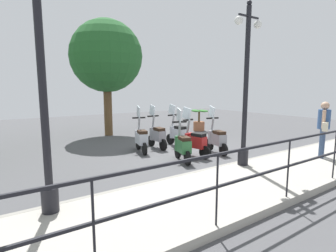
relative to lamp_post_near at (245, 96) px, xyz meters
The scene contains 14 objects.
ground_plane 3.08m from the lamp_post_near, ahead, with size 28.00×28.00×0.00m, color #4C4C4F.
promenade_walkway 2.00m from the lamp_post_near, behind, with size 2.20×20.00×0.15m.
fence_railing 2.07m from the lamp_post_near, behind, with size 0.04×16.03×1.07m.
lamp_post_near is the anchor object (origin of this frame).
lamp_post_far 4.62m from the lamp_post_near, 90.00° to the left, with size 0.26×0.90×4.12m.
pedestrian_with_bag 2.72m from the lamp_post_near, 107.46° to the right, with size 0.48×0.61×1.59m.
tree_distant 7.12m from the lamp_post_near, ahead, with size 3.14×3.14×5.08m.
potted_palm 6.64m from the lamp_post_near, 31.01° to the right, with size 1.06×0.66×1.05m.
scooter_near_0 2.35m from the lamp_post_near, 23.47° to the right, with size 1.22×0.49×1.54m.
scooter_near_1 2.28m from the lamp_post_near, ahead, with size 1.22×0.49×1.54m.
scooter_near_2 2.25m from the lamp_post_near, 27.26° to the left, with size 1.20×0.55×1.54m.
scooter_far_0 3.58m from the lamp_post_near, ahead, with size 1.23×0.44×1.54m.
scooter_far_1 3.71m from the lamp_post_near, ahead, with size 1.23×0.44×1.54m.
scooter_far_2 3.71m from the lamp_post_near, 21.22° to the left, with size 1.21×0.52×1.54m.
Camera 1 is at (-6.73, 5.24, 2.11)m, focal length 28.00 mm.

